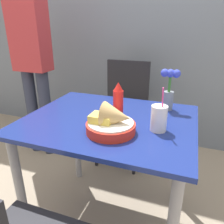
% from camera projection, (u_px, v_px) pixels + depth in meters
% --- Properties ---
extents(ground_plane, '(12.00, 12.00, 0.00)m').
position_uv_depth(ground_plane, '(110.00, 217.00, 1.50)').
color(ground_plane, gray).
extents(wall_window, '(7.00, 0.06, 2.60)m').
position_uv_depth(wall_window, '(154.00, 17.00, 2.09)').
color(wall_window, slate).
rests_on(wall_window, ground_plane).
extents(dining_table, '(0.93, 0.77, 0.74)m').
position_uv_depth(dining_table, '(109.00, 137.00, 1.27)').
color(dining_table, navy).
rests_on(dining_table, ground_plane).
extents(chair_far_window, '(0.40, 0.40, 0.93)m').
position_uv_depth(chair_far_window, '(125.00, 103.00, 2.03)').
color(chair_far_window, black).
rests_on(chair_far_window, ground_plane).
extents(food_basket, '(0.24, 0.24, 0.15)m').
position_uv_depth(food_basket, '(112.00, 122.00, 1.04)').
color(food_basket, red).
rests_on(food_basket, dining_table).
extents(ketchup_bottle, '(0.06, 0.06, 0.20)m').
position_uv_depth(ketchup_bottle, '(118.00, 101.00, 1.20)').
color(ketchup_bottle, red).
rests_on(ketchup_bottle, dining_table).
extents(drink_cup, '(0.08, 0.08, 0.23)m').
position_uv_depth(drink_cup, '(159.00, 119.00, 1.06)').
color(drink_cup, silver).
rests_on(drink_cup, dining_table).
extents(flower_vase, '(0.11, 0.06, 0.25)m').
position_uv_depth(flower_vase, '(169.00, 89.00, 1.30)').
color(flower_vase, gray).
rests_on(flower_vase, dining_table).
extents(person_standing, '(0.32, 0.19, 1.73)m').
position_uv_depth(person_standing, '(31.00, 52.00, 1.93)').
color(person_standing, '#2D3347').
rests_on(person_standing, ground_plane).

